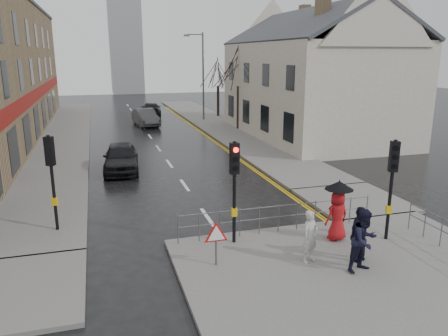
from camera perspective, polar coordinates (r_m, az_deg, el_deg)
ground at (r=14.51m, az=0.79°, el=-10.53°), size 120.00×120.00×0.00m
near_pavement at (r=12.91m, az=18.97°, el=-14.43°), size 10.00×9.00×0.14m
left_pavement at (r=36.16m, az=-20.33°, el=3.99°), size 4.00×44.00×0.14m
right_pavement at (r=39.44m, az=-0.91°, el=5.71°), size 4.00×40.00×0.14m
pavement_bridge_right at (r=19.67m, az=16.54°, el=-4.07°), size 4.00×4.20×0.14m
pavement_stub_left at (r=13.32m, az=-26.50°, el=-14.30°), size 4.00×4.20×0.14m
building_right_cream at (r=34.47m, az=11.34°, el=12.03°), size 9.00×16.40×10.10m
church_tower at (r=74.80m, az=-12.78°, el=16.44°), size 5.00×5.00×18.00m
traffic_signal_near_left at (r=13.89m, az=1.37°, el=-0.87°), size 0.28×0.27×3.40m
traffic_signal_near_right at (r=15.16m, az=21.14°, el=-0.55°), size 0.34×0.33×3.40m
traffic_signal_far_left at (r=16.07m, az=-21.64°, el=0.22°), size 0.34×0.33×3.40m
guard_railing_front at (r=15.34m, az=7.14°, el=-5.75°), size 7.14×0.04×1.00m
warning_sign at (r=12.83m, az=-1.04°, el=-8.94°), size 0.80×0.07×1.35m
street_lamp at (r=41.72m, az=-2.99°, el=12.58°), size 1.83×0.25×8.00m
tree_near at (r=36.40m, az=1.91°, el=12.98°), size 2.40×2.40×6.58m
tree_far at (r=44.22m, az=-0.79°, el=12.35°), size 2.40×2.40×5.64m
pedestrian_a at (r=13.33m, az=11.20°, el=-8.77°), size 0.69×0.58×1.60m
pedestrian_b at (r=13.12m, az=17.85°, el=-9.01°), size 1.05×0.91×1.85m
pedestrian_with_umbrella at (r=14.94m, az=14.64°, el=-5.08°), size 0.96×0.96×2.04m
pedestrian_d at (r=13.72m, az=17.16°, el=-8.23°), size 1.06×0.90×1.70m
car_parked at (r=24.30m, az=-13.30°, el=1.37°), size 2.17×4.62×1.53m
car_mid at (r=39.75m, az=-10.22°, el=6.54°), size 2.17×4.69×1.49m
car_far at (r=45.67m, az=-9.49°, el=7.54°), size 2.52×5.01×1.40m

